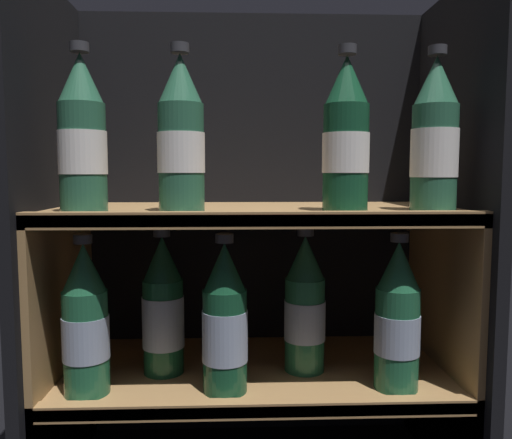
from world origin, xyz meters
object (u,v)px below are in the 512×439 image
bottle_lower_front_0 (85,324)px  bottle_lower_front_2 (397,320)px  bottle_upper_front_0 (82,138)px  bottle_upper_front_2 (346,139)px  bottle_upper_front_1 (181,138)px  bottle_lower_back_1 (305,308)px  bottle_lower_front_1 (225,323)px  bottle_lower_back_0 (163,310)px  bottle_upper_front_3 (435,140)px

bottle_lower_front_0 → bottle_lower_front_2: (0.50, 0.00, 0.00)m
bottle_upper_front_0 → bottle_upper_front_2: same height
bottle_lower_front_0 → bottle_upper_front_1: bearing=0.0°
bottle_upper_front_2 → bottle_lower_front_0: size_ratio=1.00×
bottle_upper_front_2 → bottle_lower_front_0: 0.50m
bottle_lower_front_0 → bottle_lower_front_2: 0.50m
bottle_upper_front_0 → bottle_lower_back_1: bearing=12.8°
bottle_upper_front_1 → bottle_lower_front_0: size_ratio=1.00×
bottle_upper_front_1 → bottle_lower_front_2: 0.45m
bottle_lower_front_1 → bottle_lower_front_2: (0.28, 0.00, 0.00)m
bottle_upper_front_2 → bottle_lower_back_0: (-0.30, 0.08, -0.29)m
bottle_lower_front_0 → bottle_lower_back_1: size_ratio=1.00×
bottle_upper_front_3 → bottle_lower_front_1: 0.44m
bottle_lower_front_0 → bottle_lower_front_1: 0.22m
bottle_lower_front_2 → bottle_lower_back_1: bearing=149.9°
bottle_upper_front_3 → bottle_lower_back_0: bottle_upper_front_3 is taller
bottle_upper_front_2 → bottle_lower_front_1: bottle_upper_front_2 is taller
bottle_upper_front_2 → bottle_lower_front_0: bearing=180.0°
bottle_lower_front_1 → bottle_upper_front_2: bearing=0.0°
bottle_lower_back_0 → bottle_lower_back_1: bearing=0.0°
bottle_lower_front_0 → bottle_lower_back_0: (0.11, 0.08, -0.00)m
bottle_upper_front_3 → bottle_lower_back_0: 0.53m
bottle_upper_front_3 → bottle_lower_front_0: bottle_upper_front_3 is taller
bottle_upper_front_2 → bottle_lower_front_2: 0.30m
bottle_lower_front_0 → bottle_lower_front_2: size_ratio=1.00×
bottle_upper_front_2 → bottle_lower_back_1: bearing=122.0°
bottle_lower_front_1 → bottle_lower_back_1: same height
bottle_lower_front_2 → bottle_lower_back_0: same height
bottle_upper_front_1 → bottle_lower_back_1: (0.20, 0.08, -0.29)m
bottle_upper_front_1 → bottle_lower_back_1: size_ratio=1.00×
bottle_upper_front_2 → bottle_upper_front_1: bearing=180.0°
bottle_upper_front_2 → bottle_lower_back_0: 0.43m
bottle_lower_front_0 → bottle_lower_back_1: (0.36, 0.08, -0.00)m
bottle_upper_front_0 → bottle_lower_back_1: bottle_upper_front_0 is taller
bottle_lower_front_0 → bottle_upper_front_0: bearing=0.0°
bottle_upper_front_3 → bottle_lower_back_0: bearing=169.6°
bottle_lower_front_2 → bottle_lower_back_0: bearing=168.2°
bottle_lower_front_1 → bottle_lower_front_2: bearing=0.0°
bottle_upper_front_1 → bottle_lower_front_1: (0.07, -0.00, -0.29)m
bottle_upper_front_1 → bottle_upper_front_2: (0.25, -0.00, -0.00)m
bottle_lower_front_2 → bottle_lower_back_0: size_ratio=1.00×
bottle_lower_back_0 → bottle_lower_front_0: bearing=-143.7°
bottle_lower_back_0 → bottle_lower_front_2: bearing=-11.8°
bottle_lower_front_1 → bottle_lower_back_1: (0.14, 0.08, 0.00)m
bottle_upper_front_0 → bottle_upper_front_1: size_ratio=1.00×
bottle_lower_front_2 → bottle_lower_back_1: (-0.14, 0.08, -0.00)m
bottle_lower_front_0 → bottle_lower_back_0: bearing=36.3°
bottle_lower_front_0 → bottle_lower_front_1: (0.22, 0.00, -0.00)m
bottle_upper_front_3 → bottle_lower_front_1: (-0.33, 0.00, -0.29)m
bottle_upper_front_2 → bottle_lower_back_0: bottle_upper_front_2 is taller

